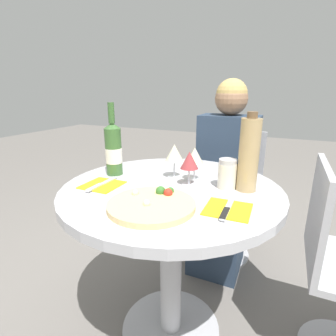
{
  "coord_description": "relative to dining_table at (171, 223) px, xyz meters",
  "views": [
    {
      "loc": [
        0.41,
        -0.94,
        1.15
      ],
      "look_at": [
        0.02,
        -0.07,
        0.87
      ],
      "focal_mm": 28.0,
      "sensor_mm": 36.0,
      "label": 1
    }
  ],
  "objects": [
    {
      "name": "seated_diner",
      "position": [
        0.08,
        0.66,
        -0.04
      ],
      "size": [
        0.37,
        0.44,
        1.22
      ],
      "rotation": [
        0.0,
        0.0,
        3.14
      ],
      "color": "#28384C",
      "rests_on": "ground_plane"
    },
    {
      "name": "wine_glass_front_right",
      "position": [
        0.06,
        0.04,
        0.28
      ],
      "size": [
        0.07,
        0.07,
        0.14
      ],
      "color": "silver",
      "rests_on": "dining_table"
    },
    {
      "name": "tall_carafe",
      "position": [
        0.29,
        0.08,
        0.32
      ],
      "size": [
        0.08,
        0.08,
        0.31
      ],
      "color": "tan",
      "rests_on": "dining_table"
    },
    {
      "name": "chair_behind_diner",
      "position": [
        0.08,
        0.8,
        -0.15
      ],
      "size": [
        0.43,
        0.43,
        0.87
      ],
      "rotation": [
        0.0,
        0.0,
        3.14
      ],
      "color": "#ADADB2",
      "rests_on": "ground_plane"
    },
    {
      "name": "sugar_shaker",
      "position": [
        0.21,
        0.07,
        0.24
      ],
      "size": [
        0.07,
        0.07,
        0.12
      ],
      "color": "silver",
      "rests_on": "dining_table"
    },
    {
      "name": "wine_bottle",
      "position": [
        -0.31,
        0.04,
        0.3
      ],
      "size": [
        0.08,
        0.08,
        0.33
      ],
      "color": "#38602D",
      "rests_on": "dining_table"
    },
    {
      "name": "place_setting_right",
      "position": [
        0.26,
        -0.13,
        0.18
      ],
      "size": [
        0.15,
        0.19,
        0.01
      ],
      "color": "gold",
      "rests_on": "dining_table"
    },
    {
      "name": "dining_table",
      "position": [
        0.0,
        0.0,
        0.0
      ],
      "size": [
        0.91,
        0.91,
        0.77
      ],
      "color": "#B2B2B7",
      "rests_on": "ground_plane"
    },
    {
      "name": "pizza_large",
      "position": [
        0.02,
        -0.21,
        0.19
      ],
      "size": [
        0.3,
        0.3,
        0.05
      ],
      "color": "#E5C17F",
      "rests_on": "dining_table"
    },
    {
      "name": "place_setting_left",
      "position": [
        -0.27,
        -0.12,
        0.18
      ],
      "size": [
        0.15,
        0.19,
        0.01
      ],
      "color": "gold",
      "rests_on": "dining_table"
    },
    {
      "name": "ground_plane",
      "position": [
        0.0,
        0.0,
        -0.59
      ],
      "size": [
        12.0,
        12.0,
        0.0
      ],
      "primitive_type": "plane",
      "color": "slate",
      "rests_on": "ground"
    },
    {
      "name": "wine_glass_back_right",
      "position": [
        0.06,
        0.11,
        0.29
      ],
      "size": [
        0.08,
        0.08,
        0.15
      ],
      "color": "silver",
      "rests_on": "dining_table"
    },
    {
      "name": "wine_glass_back_left",
      "position": [
        -0.03,
        0.11,
        0.29
      ],
      "size": [
        0.08,
        0.08,
        0.15
      ],
      "color": "silver",
      "rests_on": "dining_table"
    }
  ]
}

